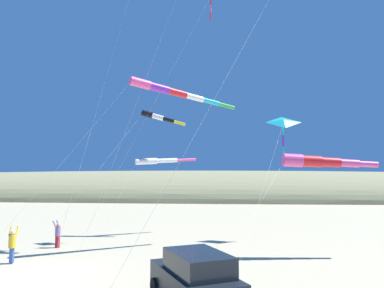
{
  "coord_description": "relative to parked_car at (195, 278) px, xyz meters",
  "views": [
    {
      "loc": [
        -15.01,
        -8.04,
        4.38
      ],
      "look_at": [
        7.07,
        -5.99,
        6.41
      ],
      "focal_mm": 32.88,
      "sensor_mm": 36.0,
      "label": 1
    }
  ],
  "objects": [
    {
      "name": "ground_plane",
      "position": [
        2.82,
        7.02,
        -0.95
      ],
      "size": [
        600.0,
        600.0,
        0.0
      ],
      "primitive_type": "plane",
      "color": "#C6B58C"
    },
    {
      "name": "dune_ridge_grassy",
      "position": [
        57.82,
        7.02,
        -0.95
      ],
      "size": [
        28.0,
        240.0,
        10.97
      ],
      "primitive_type": "ellipsoid",
      "color": "#938E60",
      "rests_on": "ground_plane"
    },
    {
      "name": "parked_car",
      "position": [
        0.0,
        0.0,
        0.0
      ],
      "size": [
        4.67,
        3.65,
        1.85
      ],
      "color": "black",
      "rests_on": "ground_plane"
    },
    {
      "name": "cooler_box",
      "position": [
        3.01,
        -0.23,
        -0.74
      ],
      "size": [
        0.62,
        0.42,
        0.42
      ],
      "color": "orange",
      "rests_on": "ground_plane"
    },
    {
      "name": "person_adult_flyer",
      "position": [
        5.03,
        9.7,
        0.04
      ],
      "size": [
        0.61,
        0.51,
        1.82
      ],
      "color": "#335199",
      "rests_on": "ground_plane"
    },
    {
      "name": "person_child_green_jacket",
      "position": [
        9.02,
        9.27,
        -0.06
      ],
      "size": [
        0.49,
        0.57,
        1.65
      ],
      "color": "#B72833",
      "rests_on": "ground_plane"
    },
    {
      "name": "kite_windsock_purple_drifting",
      "position": [
        14.5,
        4.19,
        8.03
      ],
      "size": [
        6.05,
        8.39,
        9.56
      ],
      "color": "black",
      "rests_on": "ground_plane"
    },
    {
      "name": "kite_windsock_green_low_center",
      "position": [
        8.08,
        -6.2,
        4.24
      ],
      "size": [
        7.78,
        9.31,
        5.66
      ],
      "color": "#EF4C93",
      "rests_on": "ground_plane"
    },
    {
      "name": "kite_windsock_white_trailing",
      "position": [
        14.75,
        4.17,
        4.61
      ],
      "size": [
        5.39,
        6.27,
        5.84
      ],
      "color": "white",
      "rests_on": "ground_plane"
    },
    {
      "name": "kite_delta_orange_high_right",
      "position": [
        12.98,
        -5.22,
        7.2
      ],
      "size": [
        11.34,
        4.88,
        8.71
      ],
      "color": "#1EB7C6",
      "rests_on": "ground_plane"
    },
    {
      "name": "kite_windsock_black_fish_shape",
      "position": [
        9.32,
        2.27,
        8.75
      ],
      "size": [
        7.03,
        13.35,
        10.32
      ],
      "color": "#EF4C93",
      "rests_on": "ground_plane"
    }
  ]
}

